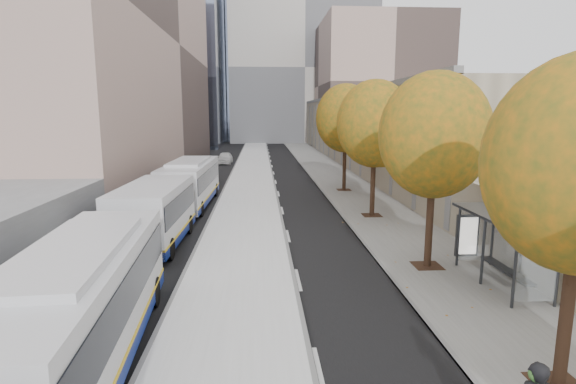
{
  "coord_description": "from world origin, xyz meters",
  "views": [
    {
      "loc": [
        -3.01,
        -3.74,
        6.09
      ],
      "look_at": [
        -1.74,
        16.58,
        2.5
      ],
      "focal_mm": 28.0,
      "sensor_mm": 36.0,
      "label": 1
    }
  ],
  "objects": [
    {
      "name": "tree_d",
      "position": [
        3.6,
        22.0,
        5.47
      ],
      "size": [
        4.4,
        4.4,
        7.6
      ],
      "color": "black",
      "rests_on": "sidewalk"
    },
    {
      "name": "distant_car",
      "position": [
        -7.29,
        51.03,
        0.71
      ],
      "size": [
        1.76,
        4.19,
        1.42
      ],
      "primitive_type": "imported",
      "rotation": [
        0.0,
        0.0,
        -0.02
      ],
      "color": "silver",
      "rests_on": "ground"
    },
    {
      "name": "building_far_block",
      "position": [
        6.0,
        96.0,
        15.0
      ],
      "size": [
        30.0,
        18.0,
        30.0
      ],
      "primitive_type": "cube",
      "color": "#ACA59D",
      "rests_on": "ground"
    },
    {
      "name": "tree_c",
      "position": [
        3.6,
        13.0,
        5.25
      ],
      "size": [
        4.2,
        4.2,
        7.28
      ],
      "color": "black",
      "rests_on": "sidewalk"
    },
    {
      "name": "building_midrise",
      "position": [
        -22.5,
        41.0,
        12.5
      ],
      "size": [
        24.0,
        46.0,
        25.0
      ],
      "primitive_type": "cube",
      "color": "#A4867A",
      "rests_on": "ground"
    },
    {
      "name": "bus_shelter",
      "position": [
        5.69,
        10.96,
        2.19
      ],
      "size": [
        1.9,
        4.4,
        2.53
      ],
      "color": "#383A3F",
      "rests_on": "sidewalk"
    },
    {
      "name": "tree_e",
      "position": [
        3.6,
        31.0,
        5.69
      ],
      "size": [
        4.6,
        4.6,
        7.92
      ],
      "color": "black",
      "rests_on": "sidewalk"
    },
    {
      "name": "bus_platform",
      "position": [
        -3.88,
        35.0,
        0.07
      ],
      "size": [
        4.25,
        150.0,
        0.15
      ],
      "primitive_type": "cube",
      "color": "silver",
      "rests_on": "ground"
    },
    {
      "name": "sidewalk",
      "position": [
        4.12,
        35.0,
        0.04
      ],
      "size": [
        4.75,
        150.0,
        0.08
      ],
      "primitive_type": "cube",
      "color": "gray",
      "rests_on": "ground"
    },
    {
      "name": "building_tan",
      "position": [
        15.5,
        64.0,
        4.0
      ],
      "size": [
        18.0,
        92.0,
        8.0
      ],
      "primitive_type": "cube",
      "color": "gray",
      "rests_on": "ground"
    },
    {
      "name": "bus_far",
      "position": [
        -7.74,
        21.99,
        1.58
      ],
      "size": [
        3.08,
        17.37,
        2.88
      ],
      "rotation": [
        0.0,
        0.0,
        -0.03
      ],
      "color": "silver",
      "rests_on": "ground"
    }
  ]
}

